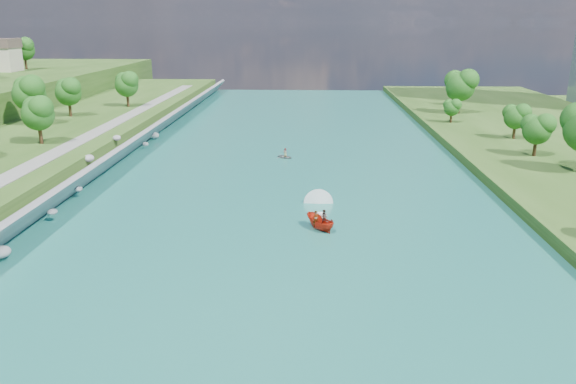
{
  "coord_description": "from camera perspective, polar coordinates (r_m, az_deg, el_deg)",
  "views": [
    {
      "loc": [
        3.49,
        -46.0,
        21.26
      ],
      "look_at": [
        1.13,
        16.07,
        2.5
      ],
      "focal_mm": 35.0,
      "sensor_mm": 36.0,
      "label": 1
    }
  ],
  "objects": [
    {
      "name": "riverside_path",
      "position": [
        77.24,
        -25.68,
        1.86
      ],
      "size": [
        3.0,
        200.0,
        0.1
      ],
      "primitive_type": "cube",
      "color": "gray",
      "rests_on": "berm_west"
    },
    {
      "name": "river_water",
      "position": [
        69.42,
        -0.81,
        -0.99
      ],
      "size": [
        55.0,
        240.0,
        0.1
      ],
      "primitive_type": "cube",
      "color": "#1A6564",
      "rests_on": "ground"
    },
    {
      "name": "raft",
      "position": [
        91.65,
        -0.29,
        3.69
      ],
      "size": [
        3.39,
        3.27,
        1.63
      ],
      "rotation": [
        0.0,
        0.0,
        0.89
      ],
      "color": "gray",
      "rests_on": "river_water"
    },
    {
      "name": "trees_east",
      "position": [
        87.02,
        26.24,
        5.3
      ],
      "size": [
        15.28,
        138.83,
        11.6
      ],
      "color": "#175516",
      "rests_on": "berm_east"
    },
    {
      "name": "motorboat",
      "position": [
        61.41,
        3.22,
        -2.67
      ],
      "size": [
        3.71,
        18.98,
        2.15
      ],
      "rotation": [
        0.0,
        0.0,
        3.75
      ],
      "color": "red",
      "rests_on": "river_water"
    },
    {
      "name": "riprap_bank",
      "position": [
        74.06,
        -21.25,
        0.4
      ],
      "size": [
        4.32,
        236.0,
        4.36
      ],
      "color": "slate",
      "rests_on": "ground"
    },
    {
      "name": "ground",
      "position": [
        50.8,
        -1.98,
        -7.95
      ],
      "size": [
        260.0,
        260.0,
        0.0
      ],
      "primitive_type": "plane",
      "color": "#2D5119",
      "rests_on": "ground"
    }
  ]
}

